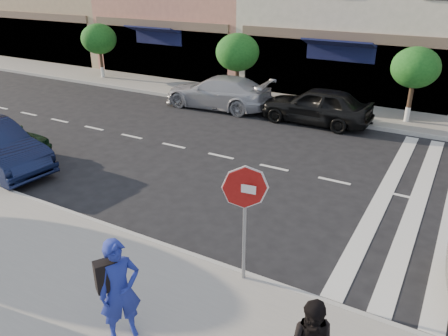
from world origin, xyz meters
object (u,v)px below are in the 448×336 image
at_px(stop_sign, 245,199).
at_px(photographer, 120,291).
at_px(car_far_left, 218,92).
at_px(car_far_mid, 316,105).

distance_m(stop_sign, photographer, 2.72).
bearing_deg(stop_sign, car_far_left, 115.17).
bearing_deg(car_far_left, stop_sign, 29.83).
height_order(stop_sign, car_far_left, stop_sign).
relative_size(stop_sign, photographer, 1.32).
xyz_separation_m(photographer, car_far_mid, (-1.10, 13.13, -0.32)).
height_order(car_far_left, car_far_mid, car_far_mid).
bearing_deg(car_far_left, photographer, 21.20).
distance_m(photographer, car_far_mid, 13.18).
bearing_deg(car_far_left, car_far_mid, 87.17).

